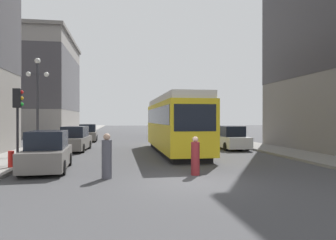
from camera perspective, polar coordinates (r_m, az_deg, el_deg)
The scene contains 15 objects.
ground_plane at distance 11.95m, azimuth 4.41°, elevation -11.29°, with size 200.00×200.00×0.00m, color #424244.
sidewalk_left at distance 51.80m, azimuth -15.64°, elevation -2.35°, with size 2.95×120.00×0.15m, color gray.
sidewalk_right at distance 52.70m, azimuth 3.62°, elevation -2.30°, with size 2.95×120.00×0.15m, color gray.
streetcar at distance 21.91m, azimuth 1.19°, elevation -0.53°, with size 2.66×12.38×3.89m.
transit_bus at distance 42.19m, azimuth 1.17°, elevation -0.38°, with size 2.67×11.58×3.45m.
parked_car_left_near at distance 15.48m, azimuth -21.19°, elevation -5.51°, with size 2.08×4.57×1.82m.
parked_car_left_mid at distance 24.40m, azimuth -16.64°, elevation -3.41°, with size 2.10×5.06×1.82m.
parked_car_right_far at distance 25.31m, azimuth 11.15°, elevation -3.28°, with size 1.93×4.99×1.82m.
parked_car_left_far at distance 34.09m, azimuth -14.44°, elevation -2.39°, with size 2.00×4.44×1.82m.
pedestrian_crossing_near at distance 13.32m, azimuth 5.02°, elevation -6.78°, with size 0.37×0.37×1.64m.
pedestrian_crossing_far at distance 12.75m, azimuth -11.13°, elevation -6.75°, with size 0.40×0.40×1.80m.
traffic_light_near_left at distance 17.12m, azimuth -25.76°, elevation 2.32°, with size 0.47×0.36×3.73m.
lamp_post_left_near at distance 21.72m, azimuth -22.76°, elevation 4.81°, with size 1.41×0.36×6.14m.
fire_hydrant at distance 16.21m, azimuth -26.77°, elevation -6.39°, with size 0.26×0.26×0.75m, color red.
building_left_midblock at distance 54.45m, azimuth -24.28°, elevation 5.93°, with size 14.21×19.55×15.27m.
Camera 1 is at (-2.70, -11.39, 2.38)m, focal length 33.33 mm.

